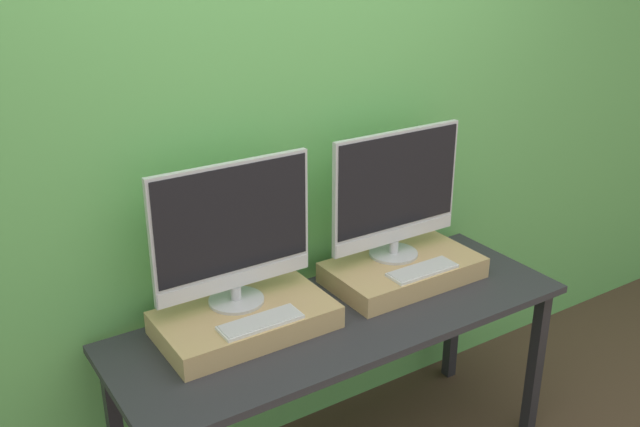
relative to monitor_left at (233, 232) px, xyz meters
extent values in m
cube|color=#66B75B|center=(0.37, 0.23, 0.19)|extent=(8.00, 0.04, 2.60)
cube|color=#2D2D33|center=(0.37, -0.16, -0.38)|extent=(1.80, 0.64, 0.03)
cube|color=#232328|center=(1.21, -0.42, -0.76)|extent=(0.05, 0.05, 0.71)
cube|color=#232328|center=(1.21, 0.10, -0.76)|extent=(0.05, 0.05, 0.71)
cube|color=tan|center=(0.00, -0.07, -0.33)|extent=(0.63, 0.36, 0.09)
cylinder|color=silver|center=(0.00, 0.00, -0.28)|extent=(0.21, 0.21, 0.01)
cylinder|color=silver|center=(0.00, 0.00, -0.24)|extent=(0.04, 0.04, 0.05)
cube|color=silver|center=(0.00, 0.00, 0.02)|extent=(0.61, 0.02, 0.47)
cube|color=black|center=(0.00, -0.01, 0.05)|extent=(0.59, 0.00, 0.39)
cube|color=silver|center=(0.00, -0.01, -0.19)|extent=(0.60, 0.00, 0.06)
cube|color=silver|center=(0.00, -0.19, -0.28)|extent=(0.30, 0.10, 0.01)
cube|color=silver|center=(0.00, -0.19, -0.27)|extent=(0.29, 0.09, 0.00)
cube|color=tan|center=(0.74, -0.07, -0.33)|extent=(0.63, 0.36, 0.09)
cylinder|color=silver|center=(0.74, 0.00, -0.28)|extent=(0.21, 0.21, 0.01)
cylinder|color=silver|center=(0.74, 0.00, -0.24)|extent=(0.04, 0.04, 0.05)
cube|color=silver|center=(0.74, 0.00, 0.02)|extent=(0.61, 0.02, 0.47)
cube|color=black|center=(0.74, -0.01, 0.05)|extent=(0.59, 0.00, 0.39)
cube|color=silver|center=(0.74, -0.01, -0.19)|extent=(0.60, 0.00, 0.06)
cube|color=silver|center=(0.74, -0.19, -0.28)|extent=(0.30, 0.10, 0.01)
cube|color=silver|center=(0.74, -0.19, -0.27)|extent=(0.29, 0.09, 0.00)
camera|label=1|loc=(-1.00, -2.10, 1.02)|focal=40.00mm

